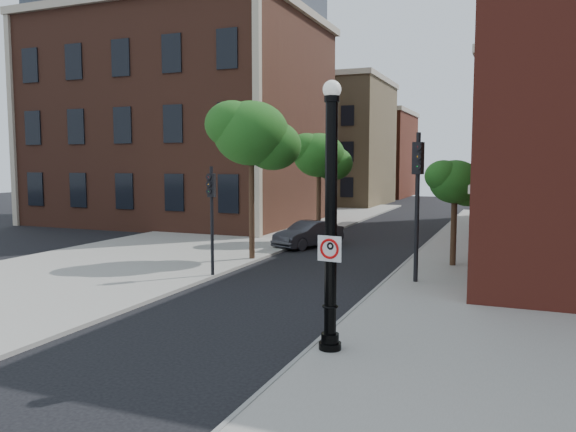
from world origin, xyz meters
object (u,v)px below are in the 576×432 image
at_px(lamppost, 331,231).
at_px(traffic_signal_left, 212,203).
at_px(no_parking_sign, 330,248).
at_px(parked_car, 308,234).
at_px(traffic_signal_right, 418,183).

bearing_deg(lamppost, traffic_signal_left, 136.63).
distance_m(no_parking_sign, parked_car, 16.10).
relative_size(lamppost, no_parking_sign, 10.71).
relative_size(traffic_signal_left, traffic_signal_right, 0.78).
relative_size(lamppost, traffic_signal_left, 1.46).
bearing_deg(traffic_signal_right, traffic_signal_left, -154.96).
relative_size(parked_car, traffic_signal_left, 0.97).
relative_size(lamppost, traffic_signal_right, 1.14).
xyz_separation_m(lamppost, no_parking_sign, (0.02, -0.16, -0.37)).
xyz_separation_m(lamppost, traffic_signal_left, (-6.59, 6.23, -0.01)).
distance_m(lamppost, traffic_signal_left, 9.07).
height_order(lamppost, traffic_signal_left, lamppost).
distance_m(no_parking_sign, traffic_signal_right, 8.18).
bearing_deg(parked_car, traffic_signal_left, -72.43).
bearing_deg(lamppost, no_parking_sign, -81.71).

